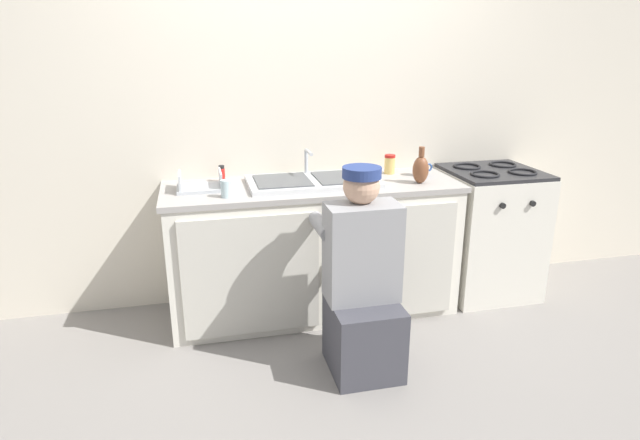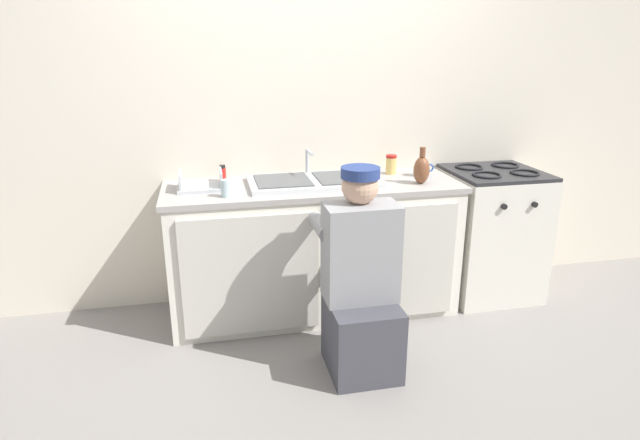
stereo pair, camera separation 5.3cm
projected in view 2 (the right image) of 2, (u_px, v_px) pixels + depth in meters
ground_plane at (323, 330)px, 3.32m from camera, size 12.00×12.00×0.00m
back_wall at (302, 114)px, 3.53m from camera, size 6.00×0.10×2.50m
counter_cabinet at (314, 251)px, 3.46m from camera, size 1.81×0.62×0.83m
countertop at (313, 187)px, 3.34m from camera, size 1.85×0.62×0.03m
sink_double_basin at (313, 181)px, 3.33m from camera, size 0.80×0.44×0.19m
stove_range at (490, 232)px, 3.71m from camera, size 0.61×0.62×0.90m
plumber_person at (361, 289)px, 2.82m from camera, size 0.42×0.61×1.10m
vase_decorative at (422, 169)px, 3.31m from camera, size 0.10×0.10×0.23m
water_glass at (226, 188)px, 3.04m from camera, size 0.06×0.06×0.10m
condiment_jar at (391, 164)px, 3.57m from camera, size 0.07×0.07×0.13m
spice_bottle_red at (223, 173)px, 3.38m from camera, size 0.04×0.04×0.10m
coffee_mug at (422, 169)px, 3.52m from camera, size 0.13×0.08×0.09m
dish_rack_tray at (201, 185)px, 3.21m from camera, size 0.28×0.22×0.11m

